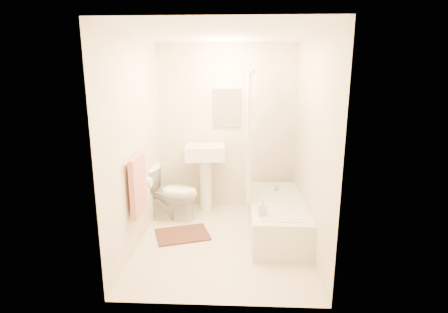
{
  "coord_description": "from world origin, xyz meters",
  "views": [
    {
      "loc": [
        0.19,
        -3.88,
        2.0
      ],
      "look_at": [
        0.0,
        0.25,
        1.0
      ],
      "focal_mm": 28.0,
      "sensor_mm": 36.0,
      "label": 1
    }
  ],
  "objects_px": {
    "sink": "(206,175)",
    "bathtub": "(276,216)",
    "toilet": "(171,193)",
    "bath_mat": "(182,234)",
    "soap_bottle": "(263,207)"
  },
  "relations": [
    {
      "from": "sink",
      "to": "bathtub",
      "type": "distance_m",
      "value": 1.23
    },
    {
      "from": "sink",
      "to": "toilet",
      "type": "bearing_deg",
      "value": -150.71
    },
    {
      "from": "sink",
      "to": "soap_bottle",
      "type": "distance_m",
      "value": 1.37
    },
    {
      "from": "sink",
      "to": "soap_bottle",
      "type": "relative_size",
      "value": 5.27
    },
    {
      "from": "bath_mat",
      "to": "soap_bottle",
      "type": "bearing_deg",
      "value": -18.19
    },
    {
      "from": "bathtub",
      "to": "soap_bottle",
      "type": "xyz_separation_m",
      "value": [
        -0.21,
        -0.47,
        0.32
      ]
    },
    {
      "from": "toilet",
      "to": "sink",
      "type": "distance_m",
      "value": 0.57
    },
    {
      "from": "bath_mat",
      "to": "soap_bottle",
      "type": "xyz_separation_m",
      "value": [
        0.97,
        -0.32,
        0.52
      ]
    },
    {
      "from": "toilet",
      "to": "soap_bottle",
      "type": "bearing_deg",
      "value": -117.86
    },
    {
      "from": "bathtub",
      "to": "bath_mat",
      "type": "bearing_deg",
      "value": -172.86
    },
    {
      "from": "toilet",
      "to": "bath_mat",
      "type": "xyz_separation_m",
      "value": [
        0.23,
        -0.53,
        -0.36
      ]
    },
    {
      "from": "toilet",
      "to": "bathtub",
      "type": "xyz_separation_m",
      "value": [
        1.42,
        -0.38,
        -0.15
      ]
    },
    {
      "from": "bathtub",
      "to": "soap_bottle",
      "type": "distance_m",
      "value": 0.6
    },
    {
      "from": "toilet",
      "to": "bath_mat",
      "type": "height_order",
      "value": "toilet"
    },
    {
      "from": "bathtub",
      "to": "toilet",
      "type": "bearing_deg",
      "value": 164.95
    }
  ]
}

